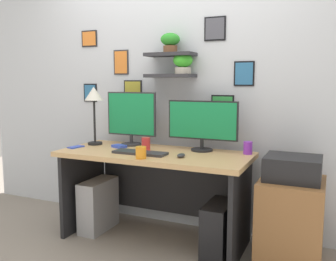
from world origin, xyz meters
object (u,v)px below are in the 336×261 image
object	(u,v)px
desk	(157,176)
coffee_mug	(141,153)
scissors_tray	(119,146)
water_cup	(146,144)
printer	(293,168)
monitor_left	(131,117)
keyboard	(140,153)
desk_lamp	(94,99)
computer_tower_right	(218,229)
computer_tower_left	(98,205)
monitor_right	(202,123)
cell_phone	(76,147)
pen_cup	(248,148)
computer_mouse	(181,155)
drawer_cabinet	(290,222)

from	to	relation	value
desk	coffee_mug	size ratio (longest dim) A/B	17.31
scissors_tray	coffee_mug	bearing A→B (deg)	-39.72
water_cup	printer	world-z (taller)	water_cup
monitor_left	keyboard	world-z (taller)	monitor_left
water_cup	printer	bearing A→B (deg)	0.25
desk_lamp	computer_tower_right	size ratio (longest dim) A/B	1.28
scissors_tray	computer_tower_left	size ratio (longest dim) A/B	0.27
monitor_left	computer_tower_left	world-z (taller)	monitor_left
computer_tower_left	computer_tower_right	distance (m)	1.12
desk_lamp	water_cup	distance (m)	0.67
monitor_right	cell_phone	distance (m)	1.12
water_cup	computer_tower_right	world-z (taller)	water_cup
monitor_right	pen_cup	bearing A→B (deg)	1.03
desk	cell_phone	xyz separation A→B (m)	(-0.72, -0.15, 0.22)
keyboard	scissors_tray	distance (m)	0.35
computer_mouse	water_cup	size ratio (longest dim) A/B	0.82
desk	desk_lamp	distance (m)	0.91
computer_mouse	coffee_mug	world-z (taller)	coffee_mug
cell_phone	computer_tower_right	world-z (taller)	cell_phone
monitor_left	drawer_cabinet	world-z (taller)	monitor_left
computer_tower_left	computer_tower_right	size ratio (longest dim) A/B	1.11
keyboard	monitor_left	bearing A→B (deg)	128.41
scissors_tray	printer	world-z (taller)	printer
coffee_mug	computer_tower_left	size ratio (longest dim) A/B	0.20
keyboard	computer_tower_left	world-z (taller)	keyboard
monitor_right	water_cup	bearing A→B (deg)	-156.11
coffee_mug	printer	xyz separation A→B (m)	(1.05, 0.30, -0.08)
computer_mouse	drawer_cabinet	world-z (taller)	computer_mouse
desk_lamp	monitor_right	bearing A→B (deg)	6.50
monitor_left	water_cup	distance (m)	0.37
monitor_left	drawer_cabinet	bearing A→B (deg)	-7.44
scissors_tray	drawer_cabinet	bearing A→B (deg)	-0.90
desk	scissors_tray	world-z (taller)	scissors_tray
coffee_mug	computer_tower_right	xyz separation A→B (m)	(0.54, 0.22, -0.59)
printer	monitor_left	bearing A→B (deg)	172.56
printer	desk_lamp	bearing A→B (deg)	177.64
coffee_mug	drawer_cabinet	bearing A→B (deg)	16.00
monitor_left	computer_tower_left	distance (m)	0.84
drawer_cabinet	keyboard	bearing A→B (deg)	-172.39
desk	computer_mouse	world-z (taller)	computer_mouse
monitor_left	cell_phone	size ratio (longest dim) A/B	3.43
monitor_right	computer_mouse	world-z (taller)	monitor_right
printer	pen_cup	bearing A→B (deg)	152.14
computer_tower_right	coffee_mug	bearing A→B (deg)	-157.89
monitor_left	computer_tower_left	size ratio (longest dim) A/B	1.06
desk	monitor_right	world-z (taller)	monitor_right
monitor_right	drawer_cabinet	distance (m)	1.01
water_cup	printer	xyz separation A→B (m)	(1.17, 0.00, -0.09)
monitor_right	printer	distance (m)	0.81
printer	computer_tower_left	bearing A→B (deg)	-178.51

